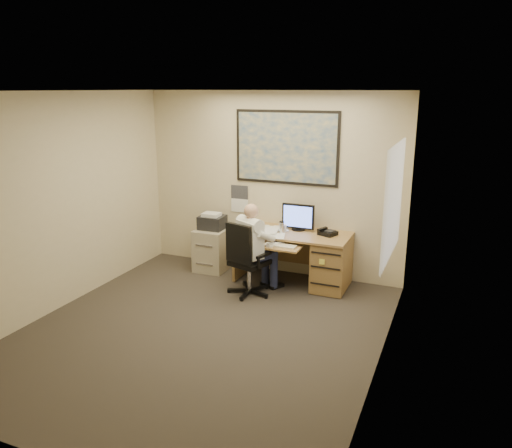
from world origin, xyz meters
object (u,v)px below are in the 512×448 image
at_px(filing_cabinet, 213,245).
at_px(office_chair, 249,274).
at_px(person, 250,249).
at_px(desk, 316,255).

height_order(filing_cabinet, office_chair, office_chair).
height_order(office_chair, person, person).
height_order(desk, office_chair, desk).
height_order(desk, filing_cabinet, desk).
xyz_separation_m(filing_cabinet, office_chair, (0.92, -0.71, -0.09)).
xyz_separation_m(desk, filing_cabinet, (-1.65, 0.03, -0.06)).
bearing_deg(filing_cabinet, desk, -2.78).
xyz_separation_m(desk, person, (-0.74, -0.60, 0.18)).
bearing_deg(desk, person, -140.94).
distance_m(filing_cabinet, person, 1.13).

